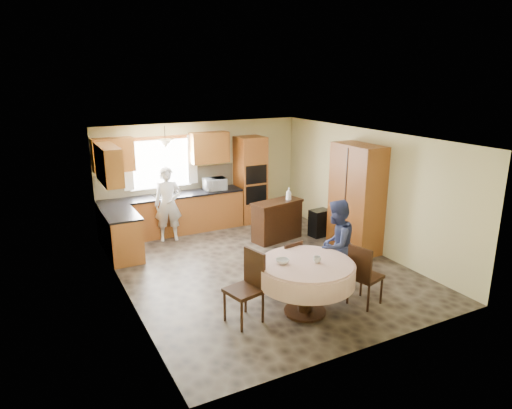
{
  "coord_description": "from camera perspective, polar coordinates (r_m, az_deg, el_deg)",
  "views": [
    {
      "loc": [
        -3.8,
        -7.09,
        3.56
      ],
      "look_at": [
        0.06,
        0.3,
        1.18
      ],
      "focal_mm": 32.0,
      "sensor_mm": 36.0,
      "label": 1
    }
  ],
  "objects": [
    {
      "name": "dining_table",
      "position": [
        7.02,
        6.28,
        -8.57
      ],
      "size": [
        1.48,
        1.48,
        0.84
      ],
      "color": "#38200F",
      "rests_on": "floor"
    },
    {
      "name": "wall_cab_right",
      "position": [
        10.81,
        -5.84,
        7.1
      ],
      "size": [
        0.9,
        0.33,
        0.72
      ],
      "primitive_type": "cube",
      "color": "#AB6B2A",
      "rests_on": "wall_back"
    },
    {
      "name": "bowl_table",
      "position": [
        6.87,
        3.32,
        -7.09
      ],
      "size": [
        0.22,
        0.22,
        0.06
      ],
      "primitive_type": "imported",
      "rotation": [
        0.0,
        0.0,
        0.1
      ],
      "color": "#B2B2B2",
      "rests_on": "dining_table"
    },
    {
      "name": "base_cab_left",
      "position": [
        9.56,
        -16.41,
        -3.77
      ],
      "size": [
        0.6,
        1.2,
        0.88
      ],
      "primitive_type": "cube",
      "color": "#C16F33",
      "rests_on": "floor"
    },
    {
      "name": "space_heater",
      "position": [
        10.48,
        7.97,
        -2.29
      ],
      "size": [
        0.48,
        0.36,
        0.61
      ],
      "primitive_type": "cube",
      "rotation": [
        0.0,
        0.0,
        0.1
      ],
      "color": "black",
      "rests_on": "floor"
    },
    {
      "name": "curtain_left",
      "position": [
        10.41,
        -15.77,
        4.78
      ],
      "size": [
        0.22,
        0.02,
        1.15
      ],
      "primitive_type": "cube",
      "color": "white",
      "rests_on": "wall_back"
    },
    {
      "name": "wall_cab_left",
      "position": [
        10.21,
        -17.42,
        5.94
      ],
      "size": [
        0.85,
        0.33,
        0.72
      ],
      "primitive_type": "cube",
      "color": "#AB6B2A",
      "rests_on": "wall_back"
    },
    {
      "name": "chair_left",
      "position": [
        6.82,
        -0.98,
        -9.8
      ],
      "size": [
        0.56,
        0.56,
        1.08
      ],
      "rotation": [
        0.0,
        0.0,
        -1.34
      ],
      "color": "#38200F",
      "rests_on": "floor"
    },
    {
      "name": "wall_cab_side",
      "position": [
        9.16,
        -17.96,
        4.81
      ],
      "size": [
        0.33,
        1.2,
        0.72
      ],
      "primitive_type": "cube",
      "color": "#AB6B2A",
      "rests_on": "wall_left"
    },
    {
      "name": "wall_back",
      "position": [
        11.03,
        -6.78,
        3.76
      ],
      "size": [
        5.0,
        0.02,
        2.5
      ],
      "primitive_type": "cube",
      "color": "#D2C987",
      "rests_on": "floor"
    },
    {
      "name": "ceiling",
      "position": [
        8.12,
        0.63,
        8.45
      ],
      "size": [
        5.0,
        6.0,
        0.01
      ],
      "primitive_type": "cube",
      "color": "white",
      "rests_on": "wall_back"
    },
    {
      "name": "curtain_right",
      "position": [
        10.8,
        -7.96,
        5.63
      ],
      "size": [
        0.22,
        0.02,
        1.15
      ],
      "primitive_type": "cube",
      "color": "white",
      "rests_on": "wall_back"
    },
    {
      "name": "framed_picture",
      "position": [
        10.03,
        11.75,
        4.85
      ],
      "size": [
        0.06,
        0.54,
        0.45
      ],
      "color": "gold",
      "rests_on": "wall_right"
    },
    {
      "name": "chair_back",
      "position": [
        7.73,
        4.14,
        -7.4
      ],
      "size": [
        0.45,
        0.45,
        0.91
      ],
      "rotation": [
        0.0,
        0.0,
        3.3
      ],
      "color": "#38200F",
      "rests_on": "floor"
    },
    {
      "name": "pendant",
      "position": [
        10.1,
        -11.26,
        7.46
      ],
      "size": [
        0.36,
        0.36,
        0.18
      ],
      "primitive_type": "cone",
      "rotation": [
        3.14,
        0.0,
        0.0
      ],
      "color": "beige",
      "rests_on": "ceiling"
    },
    {
      "name": "window",
      "position": [
        10.64,
        -11.86,
        5.0
      ],
      "size": [
        1.4,
        0.03,
        1.1
      ],
      "primitive_type": "cube",
      "color": "white",
      "rests_on": "wall_back"
    },
    {
      "name": "bottle_sideboard",
      "position": [
        10.09,
        4.1,
        1.21
      ],
      "size": [
        0.15,
        0.15,
        0.33
      ],
      "primitive_type": "imported",
      "rotation": [
        0.0,
        0.0,
        -0.22
      ],
      "color": "silver",
      "rests_on": "sideboard"
    },
    {
      "name": "backsplash",
      "position": [
        10.77,
        -10.98,
        2.9
      ],
      "size": [
        3.3,
        0.02,
        0.55
      ],
      "primitive_type": "cube",
      "color": "tan",
      "rests_on": "wall_back"
    },
    {
      "name": "oven_upper",
      "position": [
        10.93,
        0.05,
        3.76
      ],
      "size": [
        0.56,
        0.01,
        0.45
      ],
      "primitive_type": "cube",
      "color": "black",
      "rests_on": "oven_tower"
    },
    {
      "name": "counter_left",
      "position": [
        9.42,
        -16.63,
        -1.13
      ],
      "size": [
        0.64,
        1.2,
        0.04
      ],
      "primitive_type": "cube",
      "color": "black",
      "rests_on": "base_cab_left"
    },
    {
      "name": "wall_front",
      "position": [
        6.04,
        14.26,
        -7.04
      ],
      "size": [
        5.0,
        0.02,
        2.5
      ],
      "primitive_type": "cube",
      "color": "#D2C987",
      "rests_on": "floor"
    },
    {
      "name": "wall_right",
      "position": [
        9.76,
        13.66,
        1.82
      ],
      "size": [
        0.02,
        6.0,
        2.5
      ],
      "primitive_type": "cube",
      "color": "#D2C987",
      "rests_on": "floor"
    },
    {
      "name": "base_cab_back",
      "position": [
        10.69,
        -10.32,
        -1.27
      ],
      "size": [
        3.3,
        0.6,
        0.88
      ],
      "primitive_type": "cube",
      "color": "#C16F33",
      "rests_on": "floor"
    },
    {
      "name": "person_dining",
      "position": [
        7.81,
        9.95,
        -5.07
      ],
      "size": [
        0.95,
        0.86,
        1.58
      ],
      "primitive_type": "imported",
      "rotation": [
        0.0,
        0.0,
        3.56
      ],
      "color": "navy",
      "rests_on": "floor"
    },
    {
      "name": "cupboard",
      "position": [
        9.6,
        12.45,
        0.79
      ],
      "size": [
        0.58,
        1.16,
        2.22
      ],
      "primitive_type": "cube",
      "color": "#C16F33",
      "rests_on": "floor"
    },
    {
      "name": "counter_back",
      "position": [
        10.57,
        -10.44,
        1.11
      ],
      "size": [
        3.3,
        0.64,
        0.04
      ],
      "primitive_type": "cube",
      "color": "black",
      "rests_on": "base_cab_back"
    },
    {
      "name": "bowl_sideboard",
      "position": [
        9.84,
        1.08,
        0.02
      ],
      "size": [
        0.27,
        0.27,
        0.05
      ],
      "primitive_type": "imported",
      "rotation": [
        0.0,
        0.0,
        -0.43
      ],
      "color": "#B2B2B2",
      "rests_on": "sideboard"
    },
    {
      "name": "chair_right",
      "position": [
        7.43,
        13.23,
        -8.31
      ],
      "size": [
        0.55,
        0.55,
        1.02
      ],
      "rotation": [
        0.0,
        0.0,
        1.86
      ],
      "color": "#38200F",
      "rests_on": "floor"
    },
    {
      "name": "floor",
      "position": [
        8.8,
        0.58,
        -7.91
      ],
      "size": [
        5.0,
        6.0,
        0.01
      ],
      "primitive_type": "cube",
      "color": "brown",
      "rests_on": "ground"
    },
    {
      "name": "oven_lower",
      "position": [
        11.05,
        0.05,
        1.23
      ],
      "size": [
        0.56,
        0.01,
        0.45
      ],
      "primitive_type": "cube",
      "color": "black",
      "rests_on": "oven_tower"
    },
    {
      "name": "person_sink",
      "position": [
        10.15,
        -10.93,
        0.05
      ],
      "size": [
        0.67,
        0.51,
        1.65
      ],
      "primitive_type": "imported",
      "rotation": [
        0.0,
        0.0,
        -0.21
      ],
      "color": "silver",
      "rests_on": "floor"
    },
    {
      "name": "sideboard",
      "position": [
        10.11,
        2.63,
        -2.16
      ],
      "size": [
        1.24,
        0.71,
        0.83
      ],
      "primitive_type": "cube",
      "rotation": [
        0.0,
        0.0,
        0.2
      ],
      "color": "#38200F",
      "rests_on": "floor"
    },
    {
      "name": "oven_tower",
      "position": [
        11.24,
        -0.7,
        3.12
      ],
      "size": [
        0.66,
        0.62,
        2.12
      ],
      "primitive_type": "cube",
      "color": "#C16F33",
      "rests_on": "floor"
    },
    {
      "name": "cup_table",
      "position": [
        6.93,
        7.64,
        -6.84
      ],
      "size": [
        0.15,
        0.15,
        0.09
      ],
      "primitive_type": "imported",
      "rotation": [
        0.0,
        0.0,
        0.33
      ],
      "color": "#B2B2B2",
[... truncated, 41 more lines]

